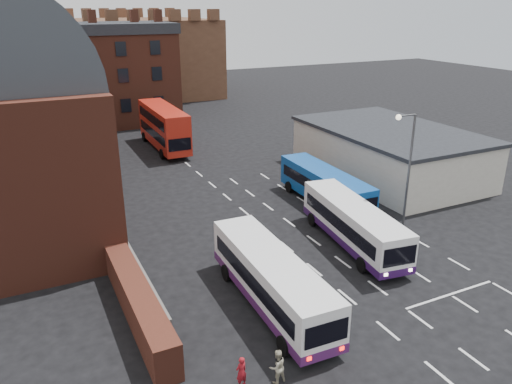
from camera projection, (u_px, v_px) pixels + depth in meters
name	position (u px, v px, depth m)	size (l,w,h in m)	color
ground	(338.00, 290.00, 26.71)	(180.00, 180.00, 0.00)	black
forecourt_wall	(139.00, 304.00, 23.86)	(1.20, 10.00, 1.80)	#602B1E
cream_building	(389.00, 151.00, 43.88)	(10.40, 16.40, 4.25)	beige
brick_terrace	(82.00, 81.00, 60.88)	(22.00, 10.00, 11.00)	brown
castle_keep	(139.00, 57.00, 82.44)	(22.00, 22.00, 12.00)	brown
bus_white_outbound	(272.00, 277.00, 24.72)	(2.84, 10.30, 2.79)	white
bus_white_inbound	(353.00, 222.00, 31.06)	(3.54, 10.18, 2.72)	white
bus_blue	(325.00, 185.00, 37.41)	(2.68, 9.97, 2.71)	#104B9E
bus_red_double	(164.00, 127.00, 51.80)	(2.91, 11.07, 4.41)	red
street_lamp	(407.00, 161.00, 32.37)	(1.62, 0.35, 7.94)	#4F5052
pedestrian_red	(241.00, 372.00, 19.75)	(0.50, 0.33, 1.38)	maroon
pedestrian_beige	(277.00, 366.00, 19.96)	(0.73, 0.57, 1.49)	#AEA78C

